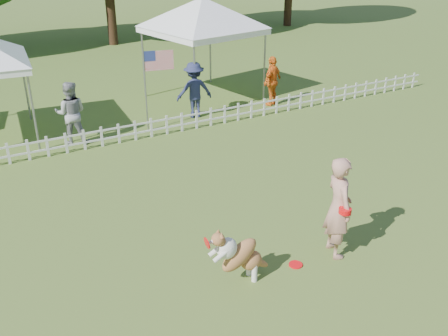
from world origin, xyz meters
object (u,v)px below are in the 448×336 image
object	(u,v)px
frisbee_on_turf	(296,265)
spectator_a	(71,113)
spectator_c	(272,81)
canopy_tent_right	(203,51)
flag_pole	(146,91)
spectator_b	(194,90)
dog	(240,255)
handler	(338,207)

from	to	relation	value
frisbee_on_turf	spectator_a	size ratio (longest dim) A/B	0.14
frisbee_on_turf	spectator_c	world-z (taller)	spectator_c
frisbee_on_turf	spectator_a	xyz separation A→B (m)	(-2.10, 7.93, 0.90)
canopy_tent_right	spectator_c	bearing A→B (deg)	-58.66
canopy_tent_right	flag_pole	size ratio (longest dim) A/B	1.40
spectator_a	spectator_b	bearing A→B (deg)	-153.09
dog	spectator_b	bearing A→B (deg)	72.18
spectator_a	handler	bearing A→B (deg)	131.96
handler	spectator_c	world-z (taller)	handler
frisbee_on_turf	spectator_c	distance (m)	9.57
spectator_a	spectator_b	xyz separation A→B (m)	(4.08, 0.40, 0.00)
canopy_tent_right	spectator_a	size ratio (longest dim) A/B	1.92
frisbee_on_turf	spectator_c	bearing A→B (deg)	58.92
handler	spectator_a	world-z (taller)	handler
spectator_a	spectator_b	distance (m)	4.09
frisbee_on_turf	canopy_tent_right	xyz separation A→B (m)	(3.19, 10.06, 1.74)
spectator_a	spectator_c	size ratio (longest dim) A/B	1.05
frisbee_on_turf	spectator_b	xyz separation A→B (m)	(1.97, 8.32, 0.90)
spectator_b	spectator_c	world-z (taller)	spectator_b
dog	spectator_c	xyz separation A→B (m)	(6.06, 8.07, 0.30)
dog	spectator_c	bearing A→B (deg)	55.99
spectator_c	spectator_b	bearing A→B (deg)	-28.74
dog	spectator_c	size ratio (longest dim) A/B	0.65
dog	canopy_tent_right	size ratio (longest dim) A/B	0.32
dog	flag_pole	xyz separation A→B (m)	(1.28, 7.77, 0.68)
canopy_tent_right	spectator_a	distance (m)	5.77
handler	dog	xyz separation A→B (m)	(-2.02, 0.11, -0.43)
flag_pole	spectator_c	world-z (taller)	flag_pole
handler	canopy_tent_right	distance (m)	10.36
spectator_b	spectator_c	bearing A→B (deg)	-174.33
flag_pole	spectator_b	size ratio (longest dim) A/B	1.36
canopy_tent_right	spectator_b	distance (m)	2.28
handler	flag_pole	xyz separation A→B (m)	(-0.74, 7.87, 0.25)
dog	spectator_b	size ratio (longest dim) A/B	0.62
frisbee_on_turf	spectator_b	distance (m)	8.60
frisbee_on_turf	flag_pole	xyz separation A→B (m)	(0.14, 7.86, 1.23)
handler	spectator_a	bearing A→B (deg)	35.35
handler	spectator_b	xyz separation A→B (m)	(1.09, 8.34, -0.08)
spectator_a	spectator_c	world-z (taller)	spectator_a
dog	spectator_c	world-z (taller)	spectator_c
canopy_tent_right	spectator_b	xyz separation A→B (m)	(-1.21, -1.74, -0.84)
frisbee_on_turf	dog	bearing A→B (deg)	175.38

